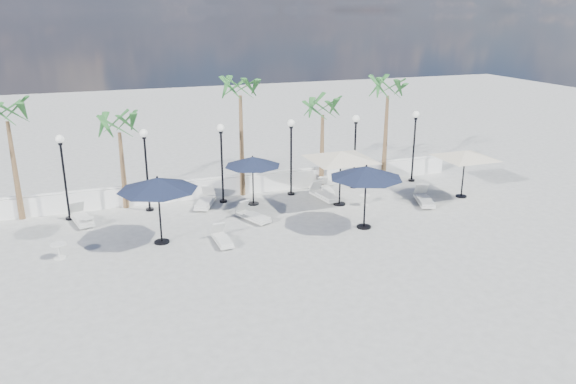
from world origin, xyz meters
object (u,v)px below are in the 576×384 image
object	(u,v)px
parasol_navy_left	(158,184)
parasol_navy_mid	(253,162)
lounger_5	(326,189)
lounger_2	(222,239)
lounger_7	(324,194)
lounger_1	(82,218)
lounger_4	(205,201)
parasol_cream_sq_b	(466,151)
lounger_6	(424,199)
parasol_navy_right	(366,173)
parasol_cream_sq_a	(341,151)
lounger_3	(253,215)

from	to	relation	value
parasol_navy_left	parasol_navy_mid	size ratio (longest dim) A/B	1.17
lounger_5	parasol_navy_mid	xyz separation A→B (m)	(-3.99, -0.50, 1.91)
lounger_2	lounger_7	distance (m)	7.06
lounger_1	lounger_4	distance (m)	5.56
lounger_2	parasol_cream_sq_b	size ratio (longest dim) A/B	0.33
parasol_navy_mid	lounger_4	bearing A→B (deg)	167.28
lounger_2	parasol_cream_sq_b	distance (m)	12.91
lounger_4	lounger_6	size ratio (longest dim) A/B	1.01
parasol_navy_right	lounger_1	bearing A→B (deg)	157.88
parasol_cream_sq_a	parasol_cream_sq_b	world-z (taller)	parasol_cream_sq_a
lounger_5	parasol_cream_sq_a	size ratio (longest dim) A/B	0.30
parasol_navy_mid	parasol_cream_sq_b	xyz separation A→B (m)	(10.09, -2.43, 0.24)
lounger_4	parasol_navy_left	world-z (taller)	parasol_navy_left
parasol_navy_right	lounger_2	bearing A→B (deg)	176.77
lounger_6	parasol_cream_sq_a	distance (m)	4.72
lounger_3	parasol_cream_sq_b	size ratio (longest dim) A/B	0.38
parasol_navy_mid	parasol_cream_sq_a	bearing A→B (deg)	-20.53
parasol_navy_left	parasol_cream_sq_b	bearing A→B (deg)	3.25
parasol_navy_left	parasol_cream_sq_a	size ratio (longest dim) A/B	0.55
lounger_4	parasol_cream_sq_a	bearing A→B (deg)	6.92
lounger_4	parasol_cream_sq_a	size ratio (longest dim) A/B	0.36
lounger_1	parasol_navy_mid	world-z (taller)	parasol_navy_mid
lounger_7	parasol_cream_sq_b	size ratio (longest dim) A/B	0.40
lounger_1	parasol_cream_sq_b	bearing A→B (deg)	-21.08
parasol_navy_left	parasol_cream_sq_a	bearing A→B (deg)	11.91
lounger_3	lounger_5	distance (m)	5.31
parasol_navy_left	parasol_navy_right	bearing A→B (deg)	-8.48
lounger_3	parasol_cream_sq_a	world-z (taller)	parasol_cream_sq_a
parasol_navy_left	parasol_navy_right	world-z (taller)	parasol_navy_right
lounger_5	parasol_cream_sq_b	world-z (taller)	parasol_cream_sq_b
lounger_7	parasol_cream_sq_b	xyz separation A→B (m)	(6.60, -1.96, 2.11)
lounger_7	parasol_navy_mid	xyz separation A→B (m)	(-3.49, 0.47, 1.87)
lounger_3	lounger_6	size ratio (longest dim) A/B	0.94
lounger_5	parasol_cream_sq_a	world-z (taller)	parasol_cream_sq_a
lounger_2	parasol_navy_right	distance (m)	6.53
parasol_navy_left	parasol_cream_sq_b	xyz separation A→B (m)	(14.87, 0.84, -0.10)
parasol_navy_right	parasol_cream_sq_a	bearing A→B (deg)	85.17
lounger_5	lounger_2	bearing A→B (deg)	-136.75
lounger_7	parasol_navy_left	distance (m)	9.01
lounger_3	parasol_navy_right	world-z (taller)	parasol_navy_right
lounger_4	parasol_navy_right	world-z (taller)	parasol_navy_right
parasol_cream_sq_a	parasol_cream_sq_b	xyz separation A→B (m)	(6.23, -0.98, -0.26)
lounger_5	lounger_7	world-z (taller)	lounger_7
lounger_2	parasol_navy_left	xyz separation A→B (m)	(-2.27, 0.90, 2.25)
parasol_navy_mid	lounger_1	bearing A→B (deg)	179.22
parasol_navy_mid	lounger_2	bearing A→B (deg)	-121.07
lounger_1	lounger_2	world-z (taller)	lounger_1
lounger_3	lounger_6	xyz separation A→B (m)	(8.37, -0.66, 0.01)
lounger_3	parasol_navy_mid	xyz separation A→B (m)	(0.64, 2.10, 1.88)
lounger_1	lounger_7	xyz separation A→B (m)	(11.27, -0.57, -0.00)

